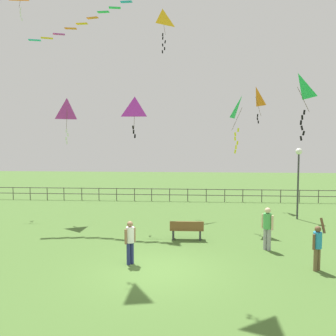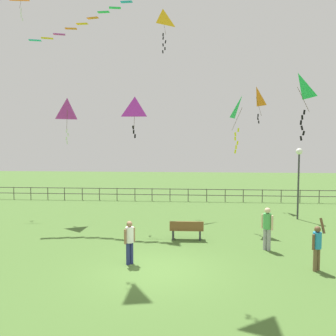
# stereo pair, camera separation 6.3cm
# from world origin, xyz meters

# --- Properties ---
(ground_plane) EXTENTS (80.00, 80.00, 0.00)m
(ground_plane) POSITION_xyz_m (0.00, 0.00, 0.00)
(ground_plane) COLOR #476B2D
(lamppost) EXTENTS (0.36, 0.36, 4.03)m
(lamppost) POSITION_xyz_m (7.13, 8.46, 2.97)
(lamppost) COLOR #38383D
(lamppost) RESTS_ON ground_plane
(park_bench) EXTENTS (1.51, 0.44, 0.85)m
(park_bench) POSITION_xyz_m (0.94, 3.80, 0.46)
(park_bench) COLOR brown
(park_bench) RESTS_ON ground_plane
(person_0) EXTENTS (0.34, 0.37, 1.55)m
(person_0) POSITION_xyz_m (-1.01, 0.54, 0.89)
(person_0) COLOR navy
(person_0) RESTS_ON ground_plane
(person_2) EXTENTS (0.42, 0.38, 1.73)m
(person_2) POSITION_xyz_m (4.20, 2.56, 0.99)
(person_2) COLOR #99999E
(person_2) RESTS_ON ground_plane
(person_3) EXTENTS (0.48, 0.34, 1.79)m
(person_3) POSITION_xyz_m (5.39, 0.38, 0.90)
(person_3) COLOR brown
(person_3) RESTS_ON ground_plane
(kite_0) EXTENTS (0.96, 0.61, 2.10)m
(kite_0) POSITION_xyz_m (-1.80, 6.36, 6.09)
(kite_0) COLOR #B22DB2
(kite_1) EXTENTS (0.86, 0.85, 2.91)m
(kite_1) POSITION_xyz_m (3.64, 6.45, 5.97)
(kite_1) COLOR #1EB759
(kite_3) EXTENTS (1.07, 1.06, 2.47)m
(kite_3) POSITION_xyz_m (-5.70, 7.26, 6.07)
(kite_3) COLOR #B22DB2
(kite_4) EXTENTS (0.83, 0.89, 2.42)m
(kite_4) POSITION_xyz_m (5.37, 12.30, 7.35)
(kite_4) COLOR orange
(kite_5) EXTENTS (0.92, 0.96, 2.77)m
(kite_5) POSITION_xyz_m (5.58, 3.66, 6.54)
(kite_5) COLOR #1EB759
(kite_7) EXTENTS (1.08, 0.94, 2.91)m
(kite_7) POSITION_xyz_m (-0.85, 11.91, 12.45)
(kite_7) COLOR yellow
(waterfront_railing) EXTENTS (36.01, 0.06, 0.95)m
(waterfront_railing) POSITION_xyz_m (-0.39, 14.00, 0.62)
(waterfront_railing) COLOR #4C4742
(waterfront_railing) RESTS_ON ground_plane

